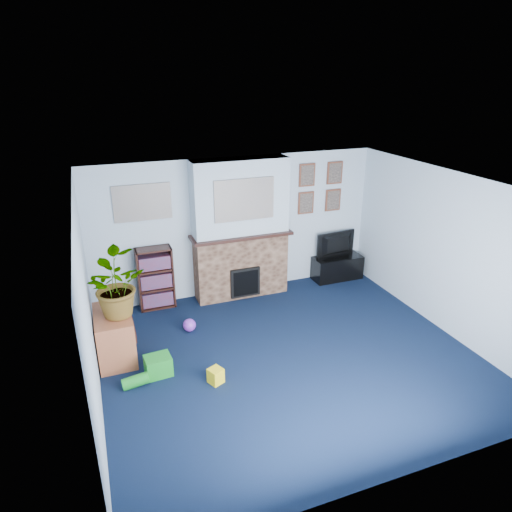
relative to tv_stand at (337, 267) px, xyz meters
name	(u,v)px	position (x,y,z in m)	size (l,w,h in m)	color
floor	(289,356)	(-1.92, -2.03, -0.23)	(5.00, 4.50, 0.01)	black
ceiling	(294,187)	(-1.92, -2.03, 2.17)	(5.00, 4.50, 0.01)	white
wall_back	(237,226)	(-1.92, 0.22, 0.97)	(5.00, 0.04, 2.40)	#AEC2D3
wall_front	(400,380)	(-1.92, -4.28, 0.97)	(5.00, 0.04, 2.40)	#AEC2D3
wall_left	(88,311)	(-4.42, -2.03, 0.97)	(0.04, 4.50, 2.40)	#AEC2D3
wall_right	(446,253)	(0.58, -2.03, 0.97)	(0.04, 4.50, 2.40)	#AEC2D3
chimney_breast	(241,231)	(-1.92, 0.02, 0.96)	(1.72, 0.50, 2.40)	brown
collage_main	(244,200)	(-1.92, -0.19, 1.55)	(1.00, 0.03, 0.68)	gray
collage_left	(142,203)	(-3.47, 0.21, 1.55)	(0.90, 0.03, 0.58)	gray
portrait_tl	(307,175)	(-0.62, 0.20, 1.77)	(0.30, 0.03, 0.40)	brown
portrait_tr	(335,173)	(-0.07, 0.20, 1.77)	(0.30, 0.03, 0.40)	brown
portrait_bl	(306,203)	(-0.62, 0.20, 1.27)	(0.30, 0.03, 0.40)	brown
portrait_br	(333,200)	(-0.07, 0.20, 1.27)	(0.30, 0.03, 0.40)	brown
tv_stand	(337,267)	(0.00, 0.00, 0.00)	(0.93, 0.39, 0.44)	black
television	(338,245)	(0.00, 0.02, 0.45)	(0.81, 0.11, 0.46)	black
bookshelf	(156,279)	(-3.39, 0.08, 0.28)	(0.58, 0.28, 1.05)	black
sideboard	(115,334)	(-4.16, -1.19, 0.12)	(0.48, 0.86, 0.67)	#A55535
potted_plant	(112,286)	(-4.11, -1.24, 0.88)	(0.77, 0.67, 0.86)	#26661E
mantel_clock	(237,230)	(-2.00, -0.03, 1.00)	(0.10, 0.06, 0.14)	gold
mantel_candle	(254,228)	(-1.70, -0.03, 1.01)	(0.05, 0.05, 0.15)	#B2BFC6
mantel_teddy	(206,234)	(-2.53, -0.03, 0.99)	(0.13, 0.13, 0.13)	gray
mantel_can	(277,226)	(-1.27, -0.03, 0.99)	(0.06, 0.06, 0.13)	yellow
green_crate	(158,365)	(-3.68, -1.80, -0.09)	(0.33, 0.26, 0.26)	#198C26
toy_ball	(189,326)	(-3.06, -0.89, -0.14)	(0.20, 0.20, 0.20)	purple
toy_block	(216,375)	(-3.03, -2.23, -0.12)	(0.16, 0.16, 0.20)	yellow
toy_tube	(136,381)	(-3.99, -1.94, -0.16)	(0.15, 0.15, 0.33)	#198C26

